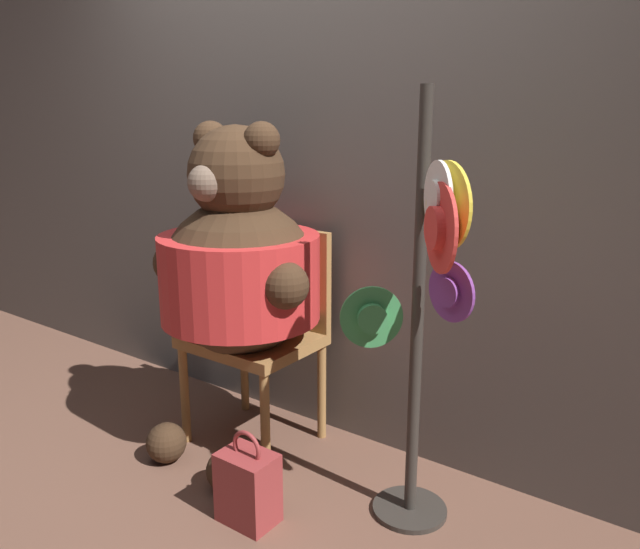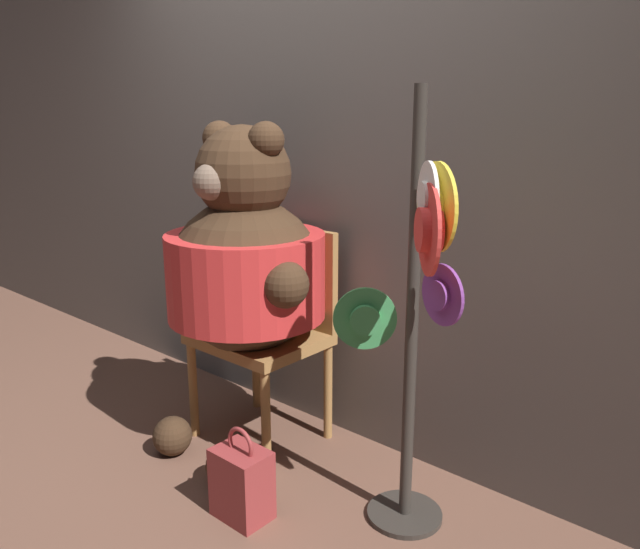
{
  "view_description": "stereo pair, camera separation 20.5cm",
  "coord_description": "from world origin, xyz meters",
  "px_view_note": "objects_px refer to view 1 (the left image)",
  "views": [
    {
      "loc": [
        1.69,
        -1.59,
        1.46
      ],
      "look_at": [
        0.33,
        0.27,
        0.86
      ],
      "focal_mm": 35.0,
      "sensor_mm": 36.0,
      "label": 1
    },
    {
      "loc": [
        1.85,
        -1.46,
        1.46
      ],
      "look_at": [
        0.33,
        0.27,
        0.86
      ],
      "focal_mm": 35.0,
      "sensor_mm": 36.0,
      "label": 2
    }
  ],
  "objects_px": {
    "hat_display_rack": "(424,300)",
    "handbag_on_ground": "(248,486)",
    "teddy_bear": "(238,267)",
    "chair": "(263,322)"
  },
  "relations": [
    {
      "from": "hat_display_rack",
      "to": "handbag_on_ground",
      "type": "relative_size",
      "value": 4.26
    },
    {
      "from": "hat_display_rack",
      "to": "handbag_on_ground",
      "type": "bearing_deg",
      "value": -147.38
    },
    {
      "from": "teddy_bear",
      "to": "handbag_on_ground",
      "type": "relative_size",
      "value": 3.94
    },
    {
      "from": "chair",
      "to": "hat_display_rack",
      "type": "height_order",
      "value": "hat_display_rack"
    },
    {
      "from": "chair",
      "to": "handbag_on_ground",
      "type": "xyz_separation_m",
      "value": [
        0.38,
        -0.54,
        -0.41
      ]
    },
    {
      "from": "teddy_bear",
      "to": "hat_display_rack",
      "type": "xyz_separation_m",
      "value": [
        0.89,
        -0.06,
        0.03
      ]
    },
    {
      "from": "handbag_on_ground",
      "to": "teddy_bear",
      "type": "bearing_deg",
      "value": 134.56
    },
    {
      "from": "handbag_on_ground",
      "to": "hat_display_rack",
      "type": "bearing_deg",
      "value": 32.62
    },
    {
      "from": "chair",
      "to": "teddy_bear",
      "type": "height_order",
      "value": "teddy_bear"
    },
    {
      "from": "chair",
      "to": "teddy_bear",
      "type": "bearing_deg",
      "value": -88.65
    }
  ]
}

